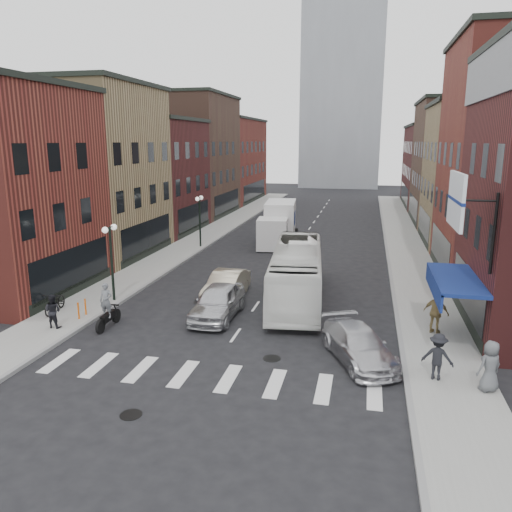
% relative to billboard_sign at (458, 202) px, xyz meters
% --- Properties ---
extents(ground, '(160.00, 160.00, 0.00)m').
position_rel_billboard_sign_xyz_m(ground, '(-8.59, -0.50, -6.13)').
color(ground, black).
rests_on(ground, ground).
extents(sidewalk_left, '(3.00, 74.00, 0.15)m').
position_rel_billboard_sign_xyz_m(sidewalk_left, '(-17.09, 21.50, -6.06)').
color(sidewalk_left, gray).
rests_on(sidewalk_left, ground).
extents(sidewalk_right, '(3.00, 74.00, 0.15)m').
position_rel_billboard_sign_xyz_m(sidewalk_right, '(-0.09, 21.50, -6.06)').
color(sidewalk_right, gray).
rests_on(sidewalk_right, ground).
extents(curb_left, '(0.20, 74.00, 0.16)m').
position_rel_billboard_sign_xyz_m(curb_left, '(-15.59, 21.50, -6.13)').
color(curb_left, gray).
rests_on(curb_left, ground).
extents(curb_right, '(0.20, 74.00, 0.16)m').
position_rel_billboard_sign_xyz_m(curb_right, '(-1.59, 21.50, -6.13)').
color(curb_right, gray).
rests_on(curb_right, ground).
extents(crosswalk_stripes, '(12.00, 2.20, 0.01)m').
position_rel_billboard_sign_xyz_m(crosswalk_stripes, '(-8.59, -3.50, -6.13)').
color(crosswalk_stripes, silver).
rests_on(crosswalk_stripes, ground).
extents(bldg_left_mid_a, '(10.30, 10.20, 12.30)m').
position_rel_billboard_sign_xyz_m(bldg_left_mid_a, '(-23.58, 13.50, 0.02)').
color(bldg_left_mid_a, '#997F54').
rests_on(bldg_left_mid_a, ground).
extents(bldg_left_mid_b, '(10.30, 10.20, 10.30)m').
position_rel_billboard_sign_xyz_m(bldg_left_mid_b, '(-23.58, 23.50, -0.98)').
color(bldg_left_mid_b, '#4A1A1A').
rests_on(bldg_left_mid_b, ground).
extents(bldg_left_far_a, '(10.30, 12.20, 13.30)m').
position_rel_billboard_sign_xyz_m(bldg_left_far_a, '(-23.58, 34.50, 0.52)').
color(bldg_left_far_a, '#4F3327').
rests_on(bldg_left_far_a, ground).
extents(bldg_left_far_b, '(10.30, 16.20, 11.30)m').
position_rel_billboard_sign_xyz_m(bldg_left_far_b, '(-23.58, 48.50, -0.48)').
color(bldg_left_far_b, maroon).
rests_on(bldg_left_far_b, ground).
extents(bldg_right_mid_b, '(10.30, 10.20, 11.30)m').
position_rel_billboard_sign_xyz_m(bldg_right_mid_b, '(6.41, 23.50, -0.48)').
color(bldg_right_mid_b, '#997F54').
rests_on(bldg_right_mid_b, ground).
extents(bldg_right_far_a, '(10.30, 12.20, 12.30)m').
position_rel_billboard_sign_xyz_m(bldg_right_far_a, '(6.41, 34.50, 0.02)').
color(bldg_right_far_a, '#4F3327').
rests_on(bldg_right_far_a, ground).
extents(bldg_right_far_b, '(10.30, 16.20, 10.30)m').
position_rel_billboard_sign_xyz_m(bldg_right_far_b, '(6.41, 48.50, -0.98)').
color(bldg_right_far_b, '#4A1A1A').
rests_on(bldg_right_far_b, ground).
extents(awning_blue, '(1.80, 5.00, 0.78)m').
position_rel_billboard_sign_xyz_m(awning_blue, '(0.34, 2.00, -3.50)').
color(awning_blue, navy).
rests_on(awning_blue, ground).
extents(billboard_sign, '(1.52, 3.00, 3.70)m').
position_rel_billboard_sign_xyz_m(billboard_sign, '(0.00, 0.00, 0.00)').
color(billboard_sign, black).
rests_on(billboard_sign, ground).
extents(distant_tower, '(14.00, 14.00, 50.00)m').
position_rel_billboard_sign_xyz_m(distant_tower, '(-8.59, 77.50, 18.87)').
color(distant_tower, '#9399A0').
rests_on(distant_tower, ground).
extents(streetlamp_near, '(0.32, 1.22, 4.11)m').
position_rel_billboard_sign_xyz_m(streetlamp_near, '(-15.99, 3.50, -3.22)').
color(streetlamp_near, black).
rests_on(streetlamp_near, ground).
extents(streetlamp_far, '(0.32, 1.22, 4.11)m').
position_rel_billboard_sign_xyz_m(streetlamp_far, '(-15.99, 17.50, -3.22)').
color(streetlamp_far, black).
rests_on(streetlamp_far, ground).
extents(bike_rack, '(0.08, 0.68, 0.80)m').
position_rel_billboard_sign_xyz_m(bike_rack, '(-16.19, 0.80, -5.58)').
color(bike_rack, '#D8590C').
rests_on(bike_rack, sidewalk_left).
extents(box_truck, '(2.88, 7.94, 3.37)m').
position_rel_billboard_sign_xyz_m(box_truck, '(-10.29, 20.62, -4.47)').
color(box_truck, silver).
rests_on(box_truck, ground).
extents(motorcycle_rider, '(0.60, 2.08, 2.12)m').
position_rel_billboard_sign_xyz_m(motorcycle_rider, '(-14.46, 0.08, -5.14)').
color(motorcycle_rider, black).
rests_on(motorcycle_rider, ground).
extents(transit_bus, '(3.59, 10.86, 2.97)m').
position_rel_billboard_sign_xyz_m(transit_bus, '(-6.71, 6.12, -4.65)').
color(transit_bus, white).
rests_on(transit_bus, ground).
extents(sedan_left_near, '(1.91, 4.69, 1.59)m').
position_rel_billboard_sign_xyz_m(sedan_left_near, '(-10.00, 2.50, -5.34)').
color(sedan_left_near, silver).
rests_on(sedan_left_near, ground).
extents(sedan_left_far, '(1.70, 4.48, 1.46)m').
position_rel_billboard_sign_xyz_m(sedan_left_far, '(-10.43, 5.50, -5.40)').
color(sedan_left_far, beige).
rests_on(sedan_left_far, ground).
extents(curb_car, '(3.53, 4.86, 1.31)m').
position_rel_billboard_sign_xyz_m(curb_car, '(-3.29, -0.98, -5.48)').
color(curb_car, '#BBBABF').
rests_on(curb_car, ground).
extents(parked_bicycle, '(0.94, 2.03, 1.03)m').
position_rel_billboard_sign_xyz_m(parked_bicycle, '(-17.83, 1.12, -5.47)').
color(parked_bicycle, black).
rests_on(parked_bicycle, sidewalk_left).
extents(ped_left_solo, '(0.76, 0.46, 1.53)m').
position_rel_billboard_sign_xyz_m(ped_left_solo, '(-16.68, -0.70, -5.22)').
color(ped_left_solo, black).
rests_on(ped_left_solo, sidewalk_left).
extents(ped_right_a, '(1.19, 0.80, 1.68)m').
position_rel_billboard_sign_xyz_m(ped_right_a, '(-0.59, -2.20, -5.14)').
color(ped_right_a, black).
rests_on(ped_right_a, sidewalk_right).
extents(ped_right_b, '(1.23, 1.00, 1.87)m').
position_rel_billboard_sign_xyz_m(ped_right_b, '(-0.11, 2.30, -5.05)').
color(ped_right_b, olive).
rests_on(ped_right_b, sidewalk_right).
extents(ped_right_c, '(1.02, 0.91, 1.76)m').
position_rel_billboard_sign_xyz_m(ped_right_c, '(1.00, -2.71, -5.10)').
color(ped_right_c, '#54585C').
rests_on(ped_right_c, sidewalk_right).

